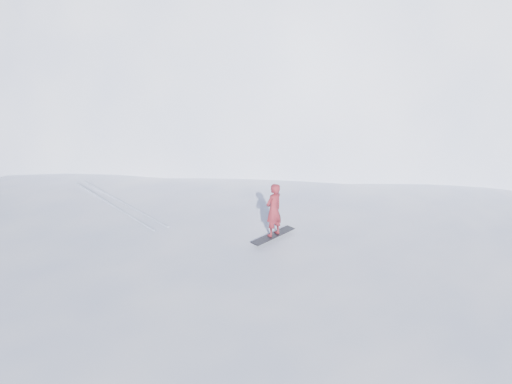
% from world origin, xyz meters
% --- Properties ---
extents(ground, '(400.00, 400.00, 0.00)m').
position_xyz_m(ground, '(0.00, 0.00, 0.00)').
color(ground, white).
rests_on(ground, ground).
extents(near_ridge, '(36.00, 28.00, 4.80)m').
position_xyz_m(near_ridge, '(1.00, 3.00, 0.00)').
color(near_ridge, white).
rests_on(near_ridge, ground).
extents(summit_peak, '(60.00, 56.00, 56.00)m').
position_xyz_m(summit_peak, '(22.00, 26.00, 0.00)').
color(summit_peak, white).
rests_on(summit_peak, ground).
extents(peak_shoulder, '(28.00, 24.00, 18.00)m').
position_xyz_m(peak_shoulder, '(10.00, 20.00, 0.00)').
color(peak_shoulder, white).
rests_on(peak_shoulder, ground).
extents(wind_bumps, '(16.00, 14.40, 1.00)m').
position_xyz_m(wind_bumps, '(-0.56, 2.12, 0.00)').
color(wind_bumps, white).
rests_on(wind_bumps, ground).
extents(snowboard, '(1.68, 0.67, 0.03)m').
position_xyz_m(snowboard, '(1.64, -0.62, 2.41)').
color(snowboard, black).
rests_on(snowboard, near_ridge).
extents(snowboarder, '(0.67, 0.52, 1.65)m').
position_xyz_m(snowboarder, '(1.64, -0.62, 3.25)').
color(snowboarder, maroon).
rests_on(snowboarder, snowboard).
extents(board_tracks, '(1.65, 5.90, 0.04)m').
position_xyz_m(board_tracks, '(-1.67, 4.59, 2.42)').
color(board_tracks, silver).
rests_on(board_tracks, ground).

